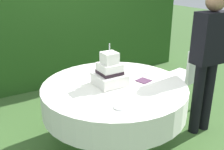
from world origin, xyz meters
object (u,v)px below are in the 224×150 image
at_px(serving_plate_near, 122,107).
at_px(garden_chair, 189,73).
at_px(serving_plate_far, 149,72).
at_px(standing_person, 208,56).
at_px(napkin_stack, 144,81).
at_px(wedding_cake, 110,73).
at_px(cake_table, 114,97).
at_px(serving_plate_left, 103,67).

bearing_deg(serving_plate_near, garden_chair, 23.94).
bearing_deg(serving_plate_far, serving_plate_near, -143.68).
distance_m(serving_plate_near, garden_chair, 1.64).
bearing_deg(serving_plate_near, standing_person, 9.62).
height_order(serving_plate_far, napkin_stack, serving_plate_far).
distance_m(wedding_cake, standing_person, 1.12).
height_order(cake_table, serving_plate_left, serving_plate_left).
bearing_deg(serving_plate_left, wedding_cake, -111.85).
relative_size(serving_plate_left, standing_person, 0.08).
xyz_separation_m(wedding_cake, napkin_stack, (0.33, -0.11, -0.11)).
bearing_deg(serving_plate_left, garden_chair, -12.45).
relative_size(serving_plate_near, napkin_stack, 1.08).
xyz_separation_m(napkin_stack, standing_person, (0.76, -0.14, 0.18)).
bearing_deg(serving_plate_far, standing_person, -28.08).
height_order(wedding_cake, serving_plate_far, wedding_cake).
height_order(serving_plate_near, garden_chair, garden_chair).
relative_size(serving_plate_near, standing_person, 0.08).
distance_m(napkin_stack, standing_person, 0.79).
bearing_deg(garden_chair, serving_plate_near, -156.06).
distance_m(cake_table, garden_chair, 1.31).
distance_m(wedding_cake, serving_plate_near, 0.51).
bearing_deg(cake_table, serving_plate_near, -114.23).
distance_m(wedding_cake, serving_plate_far, 0.54).
bearing_deg(garden_chair, wedding_cake, -171.66).
relative_size(cake_table, wedding_cake, 3.46).
xyz_separation_m(serving_plate_near, standing_person, (1.25, 0.21, 0.18)).
xyz_separation_m(serving_plate_far, garden_chair, (0.79, 0.15, -0.21)).
bearing_deg(napkin_stack, serving_plate_near, -144.38).
xyz_separation_m(napkin_stack, garden_chair, (0.99, 0.30, -0.21)).
height_order(serving_plate_left, standing_person, standing_person).
relative_size(serving_plate_far, garden_chair, 0.14).
bearing_deg(napkin_stack, cake_table, 166.96).
relative_size(napkin_stack, standing_person, 0.08).
xyz_separation_m(serving_plate_left, napkin_stack, (0.15, -0.56, -0.00)).
relative_size(cake_table, napkin_stack, 11.31).
relative_size(wedding_cake, serving_plate_left, 3.14).
xyz_separation_m(serving_plate_near, serving_plate_left, (0.34, 0.91, 0.00)).
xyz_separation_m(serving_plate_near, serving_plate_far, (0.69, 0.51, 0.00)).
bearing_deg(garden_chair, cake_table, -169.76).
distance_m(napkin_stack, garden_chair, 1.05).
bearing_deg(cake_table, garden_chair, 10.24).
distance_m(cake_table, standing_person, 1.13).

